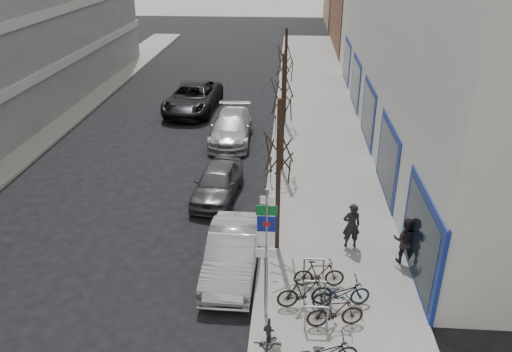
# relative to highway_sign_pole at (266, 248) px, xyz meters

# --- Properties ---
(ground) EXTENTS (120.00, 120.00, 0.00)m
(ground) POSITION_rel_highway_sign_pole_xyz_m (-2.40, 0.01, -2.46)
(ground) COLOR black
(ground) RESTS_ON ground
(sidewalk_east) EXTENTS (5.00, 70.00, 0.15)m
(sidewalk_east) POSITION_rel_highway_sign_pole_xyz_m (2.10, 10.01, -2.38)
(sidewalk_east) COLOR slate
(sidewalk_east) RESTS_ON ground
(sidewalk_west) EXTENTS (3.00, 70.00, 0.15)m
(sidewalk_west) POSITION_rel_highway_sign_pole_xyz_m (-13.40, 10.01, -2.38)
(sidewalk_west) COLOR slate
(sidewalk_west) RESTS_ON ground
(brick_building_far) EXTENTS (12.00, 14.00, 8.00)m
(brick_building_far) POSITION_rel_highway_sign_pole_xyz_m (10.60, 40.01, 1.54)
(brick_building_far) COLOR brown
(brick_building_far) RESTS_ON ground
(highway_sign_pole) EXTENTS (0.55, 0.10, 4.20)m
(highway_sign_pole) POSITION_rel_highway_sign_pole_xyz_m (0.00, 0.00, 0.00)
(highway_sign_pole) COLOR gray
(highway_sign_pole) RESTS_ON ground
(bike_rack) EXTENTS (0.66, 2.26, 0.83)m
(bike_rack) POSITION_rel_highway_sign_pole_xyz_m (1.40, 0.61, -1.80)
(bike_rack) COLOR gray
(bike_rack) RESTS_ON sidewalk_east
(tree_near) EXTENTS (1.80, 1.80, 5.50)m
(tree_near) POSITION_rel_highway_sign_pole_xyz_m (0.20, 3.51, 1.65)
(tree_near) COLOR black
(tree_near) RESTS_ON ground
(tree_mid) EXTENTS (1.80, 1.80, 5.50)m
(tree_mid) POSITION_rel_highway_sign_pole_xyz_m (0.20, 10.01, 1.65)
(tree_mid) COLOR black
(tree_mid) RESTS_ON ground
(tree_far) EXTENTS (1.80, 1.80, 5.50)m
(tree_far) POSITION_rel_highway_sign_pole_xyz_m (0.20, 16.51, 1.65)
(tree_far) COLOR black
(tree_far) RESTS_ON ground
(meter_front) EXTENTS (0.10, 0.08, 1.27)m
(meter_front) POSITION_rel_highway_sign_pole_xyz_m (-0.25, 3.01, -1.54)
(meter_front) COLOR gray
(meter_front) RESTS_ON sidewalk_east
(meter_mid) EXTENTS (0.10, 0.08, 1.27)m
(meter_mid) POSITION_rel_highway_sign_pole_xyz_m (-0.25, 8.51, -1.54)
(meter_mid) COLOR gray
(meter_mid) RESTS_ON sidewalk_east
(meter_back) EXTENTS (0.10, 0.08, 1.27)m
(meter_back) POSITION_rel_highway_sign_pole_xyz_m (-0.25, 14.01, -1.54)
(meter_back) COLOR gray
(meter_back) RESTS_ON sidewalk_east
(bike_near_left) EXTENTS (0.58, 1.90, 1.16)m
(bike_near_left) POSITION_rel_highway_sign_pole_xyz_m (0.14, -1.58, -1.73)
(bike_near_left) COLOR black
(bike_near_left) RESTS_ON sidewalk_east
(bike_near_right) EXTENTS (1.68, 0.76, 0.98)m
(bike_near_right) POSITION_rel_highway_sign_pole_xyz_m (1.92, -0.29, -1.82)
(bike_near_right) COLOR black
(bike_near_right) RESTS_ON sidewalk_east
(bike_mid_curb) EXTENTS (1.82, 0.93, 1.06)m
(bike_mid_curb) POSITION_rel_highway_sign_pole_xyz_m (2.16, 0.55, -1.78)
(bike_mid_curb) COLOR black
(bike_mid_curb) RESTS_ON sidewalk_east
(bike_mid_inner) EXTENTS (1.74, 0.82, 1.01)m
(bike_mid_inner) POSITION_rel_highway_sign_pole_xyz_m (1.11, 0.49, -1.80)
(bike_mid_inner) COLOR black
(bike_mid_inner) RESTS_ON sidewalk_east
(bike_far_curb) EXTENTS (1.74, 0.84, 1.02)m
(bike_far_curb) POSITION_rel_highway_sign_pole_xyz_m (1.59, -1.74, -1.80)
(bike_far_curb) COLOR black
(bike_far_curb) RESTS_ON sidewalk_east
(bike_far_inner) EXTENTS (1.60, 0.58, 0.95)m
(bike_far_inner) POSITION_rel_highway_sign_pole_xyz_m (1.56, 1.44, -1.83)
(bike_far_inner) COLOR black
(bike_far_inner) RESTS_ON sidewalk_east
(parked_car_front) EXTENTS (1.59, 4.43, 1.46)m
(parked_car_front) POSITION_rel_highway_sign_pole_xyz_m (-1.21, 2.18, -1.73)
(parked_car_front) COLOR #B4B5BA
(parked_car_front) RESTS_ON ground
(parked_car_mid) EXTENTS (2.04, 4.25, 1.40)m
(parked_car_mid) POSITION_rel_highway_sign_pole_xyz_m (-2.41, 7.33, -1.76)
(parked_car_mid) COLOR #46454A
(parked_car_mid) RESTS_ON ground
(parked_car_back) EXTENTS (2.20, 5.20, 1.50)m
(parked_car_back) POSITION_rel_highway_sign_pole_xyz_m (-2.60, 13.78, -1.71)
(parked_car_back) COLOR #AAAAAF
(parked_car_back) RESTS_ON ground
(lane_car) EXTENTS (3.23, 6.29, 1.70)m
(lane_car) POSITION_rel_highway_sign_pole_xyz_m (-5.57, 18.72, -1.61)
(lane_car) COLOR black
(lane_car) RESTS_ON ground
(pedestrian_near) EXTENTS (0.66, 0.48, 1.68)m
(pedestrian_near) POSITION_rel_highway_sign_pole_xyz_m (2.74, 3.74, -1.47)
(pedestrian_near) COLOR black
(pedestrian_near) RESTS_ON sidewalk_east
(pedestrian_far) EXTENTS (0.71, 0.57, 1.66)m
(pedestrian_far) POSITION_rel_highway_sign_pole_xyz_m (4.40, 2.97, -1.48)
(pedestrian_far) COLOR black
(pedestrian_far) RESTS_ON sidewalk_east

